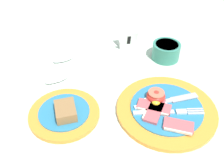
{
  "coord_description": "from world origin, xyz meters",
  "views": [
    {
      "loc": [
        -0.12,
        -0.49,
        0.52
      ],
      "look_at": [
        -0.06,
        0.09,
        0.02
      ],
      "focal_mm": 42.0,
      "sensor_mm": 36.0,
      "label": 1
    }
  ],
  "objects": [
    {
      "name": "bread_plate",
      "position": [
        -0.2,
        -0.01,
        0.01
      ],
      "size": [
        0.19,
        0.19,
        0.04
      ],
      "color": "orange",
      "rests_on": "ground_plane"
    },
    {
      "name": "number_card",
      "position": [
        0.02,
        0.31,
        0.04
      ],
      "size": [
        0.06,
        0.05,
        0.07
      ],
      "rotation": [
        0.0,
        0.0,
        0.04
      ],
      "color": "white",
      "rests_on": "ground_plane"
    },
    {
      "name": "ground_plane",
      "position": [
        0.0,
        0.0,
        0.0
      ],
      "size": [
        3.0,
        3.0,
        0.0
      ],
      "primitive_type": "plane",
      "color": "#B7CCB7"
    },
    {
      "name": "teaspoon_near_cup",
      "position": [
        -0.2,
        0.15,
        0.01
      ],
      "size": [
        0.19,
        0.08,
        0.01
      ],
      "rotation": [
        0.0,
        0.0,
        3.49
      ],
      "color": "silver",
      "rests_on": "ground_plane"
    },
    {
      "name": "sugar_cup",
      "position": [
        0.14,
        0.23,
        0.03
      ],
      "size": [
        0.09,
        0.09,
        0.06
      ],
      "color": "#337F6B",
      "rests_on": "ground_plane"
    },
    {
      "name": "teaspoon_by_saucer",
      "position": [
        -0.19,
        0.26,
        0.01
      ],
      "size": [
        0.19,
        0.08,
        0.01
      ],
      "rotation": [
        0.0,
        0.0,
        3.48
      ],
      "color": "silver",
      "rests_on": "ground_plane"
    },
    {
      "name": "breakfast_plate",
      "position": [
        0.07,
        -0.01,
        0.01
      ],
      "size": [
        0.27,
        0.27,
        0.04
      ],
      "color": "orange",
      "rests_on": "ground_plane"
    }
  ]
}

